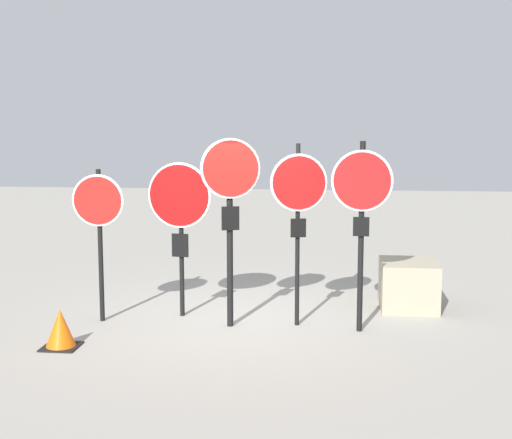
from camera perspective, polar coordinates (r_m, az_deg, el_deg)
name	(u,v)px	position (r m, az deg, el deg)	size (l,w,h in m)	color
ground_plane	(235,321)	(10.12, -1.70, -8.10)	(40.00, 40.00, 0.00)	gray
stop_sign_0	(98,214)	(10.01, -12.49, 0.44)	(0.71, 0.13, 2.13)	black
stop_sign_1	(180,207)	(10.08, -6.13, 1.03)	(0.92, 0.17, 2.21)	black
stop_sign_2	(230,195)	(9.49, -2.08, 1.94)	(0.77, 0.26, 2.56)	black
stop_sign_3	(298,197)	(9.55, 3.42, 1.77)	(0.76, 0.21, 2.49)	black
stop_sign_4	(362,201)	(9.35, 8.45, 1.51)	(0.80, 0.15, 2.53)	black
traffic_cone_0	(60,329)	(9.22, -15.38, -8.41)	(0.44, 0.44, 0.49)	black
storage_crate	(408,285)	(10.95, 12.10, -5.13)	(0.83, 0.98, 0.71)	#9E937A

